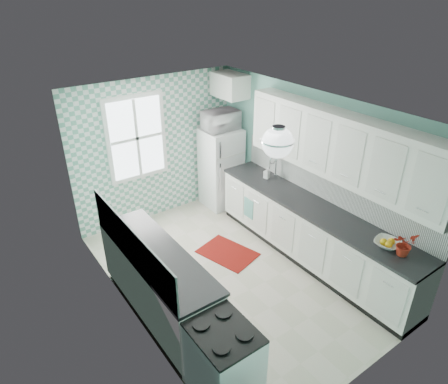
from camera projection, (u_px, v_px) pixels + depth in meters
floor at (231, 274)px, 5.91m from camera, size 3.00×4.40×0.02m
ceiling at (233, 108)px, 4.72m from camera, size 3.00×4.40×0.02m
wall_back at (156, 149)px, 6.90m from camera, size 3.00×0.02×2.50m
wall_front at (372, 294)px, 3.73m from camera, size 3.00×0.02×2.50m
wall_left at (126, 238)px, 4.54m from camera, size 0.02×4.40×2.50m
wall_right at (311, 172)px, 6.09m from camera, size 0.02×4.40×2.50m
accent_wall at (156, 150)px, 6.89m from camera, size 3.00×0.01×2.50m
window at (137, 138)px, 6.55m from camera, size 1.04×0.05×1.44m
backsplash_right at (330, 185)px, 5.82m from camera, size 0.02×3.60×0.51m
backsplash_left at (131, 244)px, 4.53m from camera, size 0.02×2.15×0.51m
upper_cabinets_right at (340, 147)px, 5.27m from camera, size 0.33×3.20×0.90m
upper_cabinet_fridge at (230, 85)px, 6.83m from camera, size 0.40×0.74×0.40m
ceiling_light at (278, 142)px, 4.24m from camera, size 0.34×0.34×0.35m
base_cabinets_right at (311, 234)px, 6.03m from camera, size 0.60×3.60×0.90m
countertop_right at (313, 208)px, 5.80m from camera, size 0.63×3.60×0.04m
base_cabinets_left at (158, 285)px, 5.03m from camera, size 0.60×2.15×0.90m
countertop_left at (157, 254)px, 4.81m from camera, size 0.63×2.15×0.04m
fridge at (221, 168)px, 7.43m from camera, size 0.65×0.65×1.50m
stove at (223, 361)px, 4.02m from camera, size 0.58×0.72×0.87m
sink at (266, 180)px, 6.56m from camera, size 0.56×0.47×0.53m
rug at (228, 253)px, 6.34m from camera, size 0.82×1.00×0.01m
dish_towel at (249, 208)px, 6.65m from camera, size 0.07×0.23×0.34m
fruit_bowl at (387, 243)px, 4.91m from camera, size 0.37×0.37×0.08m
potted_plant at (404, 244)px, 4.72m from camera, size 0.26×0.23×0.29m
soap_bottle at (267, 173)px, 6.57m from camera, size 0.10×0.11×0.19m
microwave at (221, 120)px, 7.00m from camera, size 0.62×0.42×0.34m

